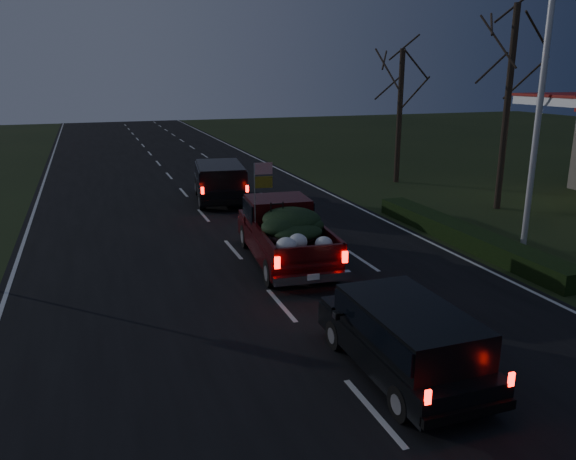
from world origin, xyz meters
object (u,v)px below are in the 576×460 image
object	(u,v)px
light_pole	(542,82)
pickup_truck	(285,229)
lead_suv	(220,179)
rear_suv	(406,333)

from	to	relation	value
light_pole	pickup_truck	size ratio (longest dim) A/B	1.64
light_pole	lead_suv	size ratio (longest dim) A/B	1.75
light_pole	rear_suv	world-z (taller)	light_pole
rear_suv	pickup_truck	bearing A→B (deg)	89.35
pickup_truck	lead_suv	world-z (taller)	pickup_truck
light_pole	rear_suv	distance (m)	11.31
rear_suv	light_pole	bearing A→B (deg)	36.40
light_pole	lead_suv	bearing A→B (deg)	128.40
lead_suv	rear_suv	world-z (taller)	lead_suv
pickup_truck	lead_suv	distance (m)	9.11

